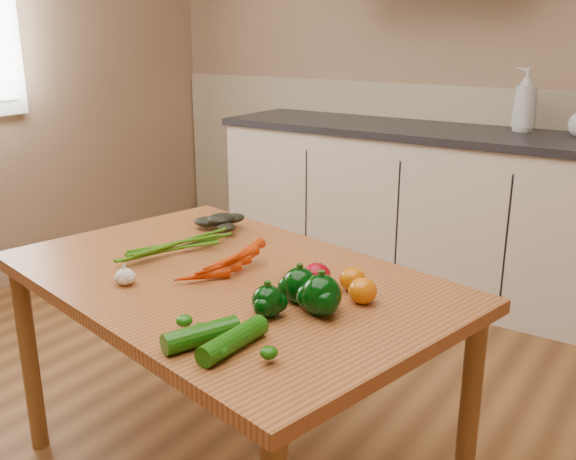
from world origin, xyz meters
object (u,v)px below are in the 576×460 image
at_px(tomato_b, 352,279).
at_px(garlic_bulb, 125,277).
at_px(leafy_greens, 222,218).
at_px(tomato_a, 317,276).
at_px(table, 227,300).
at_px(carrot_bunch, 211,257).
at_px(pepper_a, 300,285).
at_px(pepper_b, 321,295).
at_px(zucchini_a, 233,340).
at_px(zucchini_b, 201,335).
at_px(tomato_c, 363,291).
at_px(pepper_c, 268,301).
at_px(soap_bottle_a, 525,100).

bearing_deg(tomato_b, garlic_bulb, -149.93).
distance_m(leafy_greens, tomato_a, 0.61).
distance_m(table, tomato_a, 0.30).
bearing_deg(carrot_bunch, garlic_bulb, -102.61).
distance_m(garlic_bulb, pepper_a, 0.50).
relative_size(pepper_b, zucchini_a, 0.52).
height_order(table, zucchini_b, zucchini_b).
distance_m(tomato_a, zucchini_a, 0.42).
bearing_deg(zucchini_b, garlic_bulb, 159.59).
relative_size(tomato_a, tomato_b, 1.07).
relative_size(leafy_greens, tomato_c, 2.54).
bearing_deg(pepper_a, zucchini_a, -85.78).
distance_m(pepper_a, tomato_c, 0.16).
xyz_separation_m(table, pepper_a, (0.29, -0.05, 0.13)).
bearing_deg(pepper_c, tomato_c, 52.51).
bearing_deg(pepper_a, zucchini_b, -99.13).
bearing_deg(garlic_bulb, zucchini_a, -15.26).
distance_m(carrot_bunch, tomato_b, 0.44).
relative_size(soap_bottle_a, carrot_bunch, 1.29).
height_order(table, tomato_b, tomato_b).
bearing_deg(pepper_a, tomato_a, 97.16).
bearing_deg(table, tomato_c, 17.57).
bearing_deg(carrot_bunch, pepper_b, -0.22).
xyz_separation_m(leafy_greens, zucchini_a, (0.59, -0.68, -0.02)).
height_order(carrot_bunch, zucchini_a, carrot_bunch).
xyz_separation_m(pepper_a, zucchini_b, (-0.05, -0.33, -0.02)).
height_order(pepper_c, tomato_b, pepper_c).
bearing_deg(carrot_bunch, soap_bottle_a, 92.34).
xyz_separation_m(pepper_a, tomato_b, (0.08, 0.15, -0.01)).
xyz_separation_m(leafy_greens, tomato_a, (0.55, -0.26, -0.01)).
height_order(pepper_a, pepper_b, pepper_b).
distance_m(garlic_bulb, pepper_c, 0.46).
bearing_deg(garlic_bulb, zucchini_b, -20.41).
distance_m(garlic_bulb, zucchini_a, 0.51).
bearing_deg(zucchini_a, leafy_greens, 131.00).
xyz_separation_m(soap_bottle_a, garlic_bulb, (-0.47, -2.27, -0.32)).
xyz_separation_m(table, leafy_greens, (-0.28, 0.33, 0.13)).
relative_size(tomato_a, zucchini_b, 0.43).
xyz_separation_m(pepper_a, tomato_c, (0.14, 0.09, -0.01)).
relative_size(tomato_a, tomato_c, 1.03).
bearing_deg(soap_bottle_a, tomato_b, 11.72).
bearing_deg(zucchini_a, zucchini_b, -164.46).
distance_m(table, pepper_a, 0.32).
bearing_deg(pepper_b, pepper_c, -140.17).
height_order(soap_bottle_a, pepper_b, soap_bottle_a).
bearing_deg(carrot_bunch, pepper_c, -16.04).
height_order(pepper_c, zucchini_a, pepper_c).
xyz_separation_m(carrot_bunch, pepper_a, (0.36, -0.07, 0.01)).
xyz_separation_m(leafy_greens, tomato_c, (0.71, -0.29, -0.01)).
bearing_deg(pepper_c, table, 148.35).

